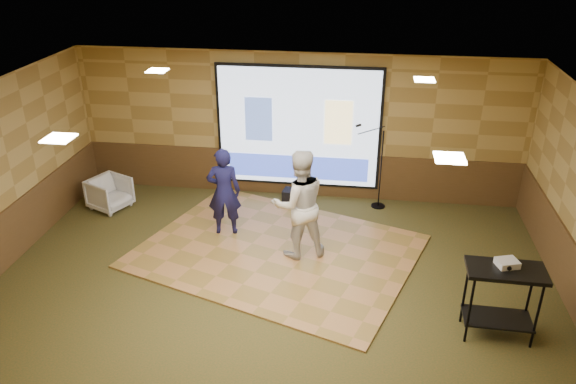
# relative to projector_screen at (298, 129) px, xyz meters

# --- Properties ---
(ground) EXTENTS (9.00, 9.00, 0.00)m
(ground) POSITION_rel_projector_screen_xyz_m (0.00, -3.44, -1.47)
(ground) COLOR #293719
(ground) RESTS_ON ground
(room_shell) EXTENTS (9.04, 7.04, 3.02)m
(room_shell) POSITION_rel_projector_screen_xyz_m (0.00, -3.44, 0.62)
(room_shell) COLOR #A98B46
(room_shell) RESTS_ON ground
(wainscot_back) EXTENTS (9.00, 0.04, 0.95)m
(wainscot_back) POSITION_rel_projector_screen_xyz_m (0.00, 0.04, -1.00)
(wainscot_back) COLOR #4C3519
(wainscot_back) RESTS_ON ground
(wainscot_left) EXTENTS (0.04, 7.00, 0.95)m
(wainscot_left) POSITION_rel_projector_screen_xyz_m (-4.48, -3.44, -1.00)
(wainscot_left) COLOR #4C3519
(wainscot_left) RESTS_ON ground
(projector_screen) EXTENTS (3.32, 0.06, 2.52)m
(projector_screen) POSITION_rel_projector_screen_xyz_m (0.00, 0.00, 0.00)
(projector_screen) COLOR black
(projector_screen) RESTS_ON room_shell
(downlight_nw) EXTENTS (0.32, 0.32, 0.02)m
(downlight_nw) POSITION_rel_projector_screen_xyz_m (-2.20, -1.64, 1.50)
(downlight_nw) COLOR #FFE8BF
(downlight_nw) RESTS_ON room_shell
(downlight_ne) EXTENTS (0.32, 0.32, 0.02)m
(downlight_ne) POSITION_rel_projector_screen_xyz_m (2.20, -1.64, 1.50)
(downlight_ne) COLOR #FFE8BF
(downlight_ne) RESTS_ON room_shell
(downlight_sw) EXTENTS (0.32, 0.32, 0.02)m
(downlight_sw) POSITION_rel_projector_screen_xyz_m (-2.20, -4.94, 1.50)
(downlight_sw) COLOR #FFE8BF
(downlight_sw) RESTS_ON room_shell
(downlight_se) EXTENTS (0.32, 0.32, 0.02)m
(downlight_se) POSITION_rel_projector_screen_xyz_m (2.20, -4.94, 1.50)
(downlight_se) COLOR #FFE8BF
(downlight_se) RESTS_ON room_shell
(dance_floor) EXTENTS (5.44, 4.77, 0.03)m
(dance_floor) POSITION_rel_projector_screen_xyz_m (-0.08, -2.31, -1.46)
(dance_floor) COLOR #A8723D
(dance_floor) RESTS_ON ground
(player_left) EXTENTS (0.66, 0.49, 1.65)m
(player_left) POSITION_rel_projector_screen_xyz_m (-1.12, -1.80, -0.62)
(player_left) COLOR #161543
(player_left) RESTS_ON dance_floor
(player_right) EXTENTS (1.13, 1.01, 1.92)m
(player_right) POSITION_rel_projector_screen_xyz_m (0.30, -2.36, -0.48)
(player_right) COLOR beige
(player_right) RESTS_ON dance_floor
(av_table) EXTENTS (1.03, 0.54, 1.08)m
(av_table) POSITION_rel_projector_screen_xyz_m (3.27, -4.05, -0.69)
(av_table) COLOR black
(av_table) RESTS_ON ground
(projector) EXTENTS (0.33, 0.30, 0.09)m
(projector) POSITION_rel_projector_screen_xyz_m (3.28, -3.97, -0.34)
(projector) COLOR silver
(projector) RESTS_ON av_table
(mic_stand) EXTENTS (0.69, 0.28, 1.75)m
(mic_stand) POSITION_rel_projector_screen_xyz_m (1.63, -0.31, -0.98)
(mic_stand) COLOR black
(mic_stand) RESTS_ON ground
(banquet_chair) EXTENTS (0.93, 0.92, 0.65)m
(banquet_chair) POSITION_rel_projector_screen_xyz_m (-3.66, -1.11, -1.15)
(banquet_chair) COLOR gray
(banquet_chair) RESTS_ON ground
(duffel_bag) EXTENTS (0.49, 0.36, 0.28)m
(duffel_bag) POSITION_rel_projector_screen_xyz_m (-0.03, -0.37, -1.33)
(duffel_bag) COLOR black
(duffel_bag) RESTS_ON ground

